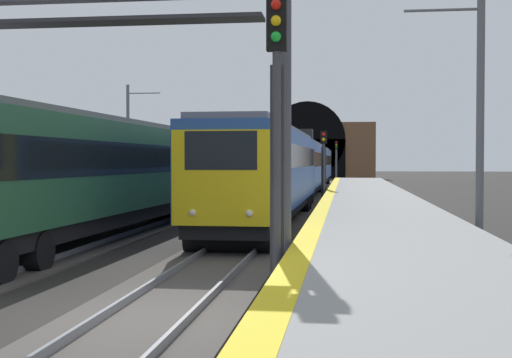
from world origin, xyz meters
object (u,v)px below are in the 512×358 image
at_px(railway_signal_mid, 324,161).
at_px(railway_signal_far, 336,157).
at_px(train_adjacent_platform, 175,168).
at_px(railway_signal_near, 277,118).
at_px(catenary_mast_far, 129,140).
at_px(overhead_signal_gantry, 80,54).
at_px(catenary_mast_near, 479,118).
at_px(train_main_approaching, 301,166).

xyz_separation_m(railway_signal_mid, railway_signal_far, (51.25, -0.00, 0.57)).
relative_size(train_adjacent_platform, railway_signal_near, 7.09).
distance_m(railway_signal_mid, catenary_mast_far, 15.27).
height_order(overhead_signal_gantry, catenary_mast_near, catenary_mast_near).
bearing_deg(catenary_mast_near, overhead_signal_gantry, 119.71).
relative_size(railway_signal_near, catenary_mast_near, 0.78).
xyz_separation_m(train_main_approaching, catenary_mast_far, (-2.66, 11.90, 1.82)).
bearing_deg(catenary_mast_far, railway_signal_far, -17.10).
height_order(railway_signal_far, overhead_signal_gantry, overhead_signal_gantry).
height_order(railway_signal_mid, railway_signal_far, railway_signal_far).
xyz_separation_m(railway_signal_near, catenary_mast_near, (6.72, -4.96, 0.37)).
relative_size(train_main_approaching, railway_signal_far, 11.81).
bearing_deg(catenary_mast_far, railway_signal_near, -157.54).
bearing_deg(railway_signal_far, train_adjacent_platform, -6.74).
height_order(train_main_approaching, railway_signal_mid, train_main_approaching).
relative_size(train_adjacent_platform, catenary_mast_near, 5.50).
height_order(train_main_approaching, catenary_mast_far, catenary_mast_far).
distance_m(train_main_approaching, catenary_mast_far, 12.33).
xyz_separation_m(overhead_signal_gantry, catenary_mast_far, (32.08, 9.39, -0.87)).
height_order(train_adjacent_platform, overhead_signal_gantry, overhead_signal_gantry).
relative_size(train_adjacent_platform, overhead_signal_gantry, 4.46).
height_order(railway_signal_near, railway_signal_mid, railway_signal_near).
bearing_deg(railway_signal_far, train_main_approaching, -2.60).
distance_m(train_adjacent_platform, railway_signal_mid, 10.25).
bearing_deg(catenary_mast_near, railway_signal_mid, 13.66).
relative_size(railway_signal_near, catenary_mast_far, 0.73).
height_order(railway_signal_near, overhead_signal_gantry, overhead_signal_gantry).
xyz_separation_m(train_main_approaching, railway_signal_near, (-36.09, -1.92, 1.18)).
distance_m(train_main_approaching, catenary_mast_near, 30.21).
bearing_deg(train_main_approaching, overhead_signal_gantry, -3.66).
bearing_deg(railway_signal_near, overhead_signal_gantry, -106.99).
bearing_deg(train_adjacent_platform, railway_signal_mid, 138.70).
height_order(train_main_approaching, overhead_signal_gantry, overhead_signal_gantry).
xyz_separation_m(train_main_approaching, catenary_mast_near, (-29.38, -6.88, 1.55)).
relative_size(train_main_approaching, train_adjacent_platform, 1.51).
relative_size(railway_signal_near, overhead_signal_gantry, 0.63).
bearing_deg(railway_signal_mid, overhead_signal_gantry, -9.76).
bearing_deg(train_adjacent_platform, catenary_mast_near, 44.16).
bearing_deg(catenary_mast_near, train_main_approaching, 13.18).
bearing_deg(railway_signal_far, catenary_mast_far, -17.10).
bearing_deg(catenary_mast_far, catenary_mast_near, -144.89).
height_order(train_adjacent_platform, railway_signal_far, railway_signal_far).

